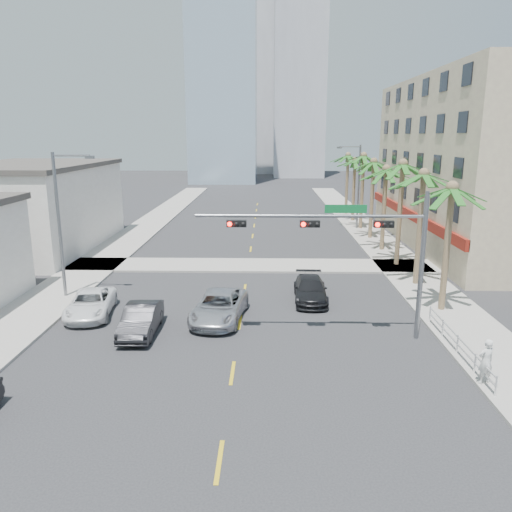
{
  "coord_description": "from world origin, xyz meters",
  "views": [
    {
      "loc": [
        1.46,
        -15.63,
        9.95
      ],
      "look_at": [
        0.86,
        10.97,
        3.5
      ],
      "focal_mm": 35.0,
      "sensor_mm": 36.0,
      "label": 1
    }
  ],
  "objects_px": {
    "car_lane_center": "(219,307)",
    "car_lane_right": "(310,290)",
    "pedestrian": "(486,361)",
    "traffic_signal_mast": "(357,240)",
    "car_lane_left": "(141,320)",
    "car_parked_far": "(91,304)"
  },
  "relations": [
    {
      "from": "car_lane_left",
      "to": "pedestrian",
      "type": "bearing_deg",
      "value": -20.22
    },
    {
      "from": "pedestrian",
      "to": "car_lane_right",
      "type": "bearing_deg",
      "value": -76.83
    },
    {
      "from": "car_lane_right",
      "to": "pedestrian",
      "type": "relative_size",
      "value": 2.53
    },
    {
      "from": "car_lane_center",
      "to": "car_lane_right",
      "type": "bearing_deg",
      "value": 39.78
    },
    {
      "from": "car_parked_far",
      "to": "car_lane_center",
      "type": "bearing_deg",
      "value": -12.2
    },
    {
      "from": "traffic_signal_mast",
      "to": "car_lane_center",
      "type": "height_order",
      "value": "traffic_signal_mast"
    },
    {
      "from": "car_parked_far",
      "to": "car_lane_right",
      "type": "height_order",
      "value": "car_lane_right"
    },
    {
      "from": "car_lane_left",
      "to": "car_lane_center",
      "type": "relative_size",
      "value": 0.82
    },
    {
      "from": "car_parked_far",
      "to": "car_lane_left",
      "type": "xyz_separation_m",
      "value": [
        3.51,
        -2.59,
        0.06
      ]
    },
    {
      "from": "car_lane_center",
      "to": "car_lane_right",
      "type": "distance_m",
      "value": 6.32
    },
    {
      "from": "car_lane_left",
      "to": "car_lane_center",
      "type": "xyz_separation_m",
      "value": [
        3.85,
        2.02,
        0.02
      ]
    },
    {
      "from": "car_lane_left",
      "to": "pedestrian",
      "type": "xyz_separation_m",
      "value": [
        15.3,
        -5.26,
        0.36
      ]
    },
    {
      "from": "traffic_signal_mast",
      "to": "car_lane_right",
      "type": "height_order",
      "value": "traffic_signal_mast"
    },
    {
      "from": "traffic_signal_mast",
      "to": "pedestrian",
      "type": "distance_m",
      "value": 7.74
    },
    {
      "from": "traffic_signal_mast",
      "to": "car_parked_far",
      "type": "bearing_deg",
      "value": 168.27
    },
    {
      "from": "car_lane_left",
      "to": "car_lane_right",
      "type": "bearing_deg",
      "value": 29.56
    },
    {
      "from": "car_lane_center",
      "to": "pedestrian",
      "type": "xyz_separation_m",
      "value": [
        11.45,
        -7.29,
        0.34
      ]
    },
    {
      "from": "traffic_signal_mast",
      "to": "car_lane_right",
      "type": "xyz_separation_m",
      "value": [
        -1.64,
        5.84,
        -4.36
      ]
    },
    {
      "from": "car_parked_far",
      "to": "pedestrian",
      "type": "height_order",
      "value": "pedestrian"
    },
    {
      "from": "traffic_signal_mast",
      "to": "car_lane_center",
      "type": "distance_m",
      "value": 8.51
    },
    {
      "from": "car_parked_far",
      "to": "car_lane_right",
      "type": "distance_m",
      "value": 12.98
    },
    {
      "from": "car_lane_right",
      "to": "traffic_signal_mast",
      "type": "bearing_deg",
      "value": -73.03
    }
  ]
}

